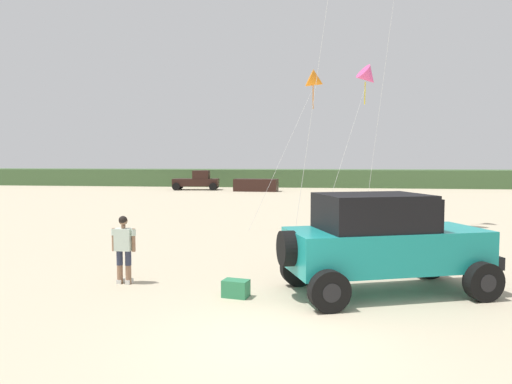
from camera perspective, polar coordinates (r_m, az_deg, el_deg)
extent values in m
plane|color=#C1B293|center=(8.41, 2.98, -17.21)|extent=(220.00, 220.00, 0.00)
cube|color=#426038|center=(56.31, 2.95, 1.69)|extent=(90.00, 6.12, 1.95)
cube|color=teal|center=(11.35, 15.13, -6.52)|extent=(4.77, 3.25, 0.90)
cube|color=teal|center=(12.13, 22.12, -4.24)|extent=(1.62, 1.97, 0.12)
cube|color=black|center=(11.07, 13.60, -2.30)|extent=(2.77, 2.45, 0.80)
cube|color=black|center=(11.65, 18.92, -2.30)|extent=(0.67, 1.60, 0.72)
cube|color=black|center=(12.60, 24.43, -6.96)|extent=(0.81, 1.76, 0.28)
cylinder|color=black|center=(10.48, 3.73, -6.69)|extent=(0.55, 0.83, 0.77)
cylinder|color=black|center=(13.19, 19.83, -7.78)|extent=(0.89, 0.57, 0.84)
cylinder|color=black|center=(13.19, 19.83, -7.78)|extent=(0.47, 0.43, 0.38)
cylinder|color=black|center=(11.54, 25.34, -9.57)|extent=(0.89, 0.57, 0.84)
cylinder|color=black|center=(11.54, 25.34, -9.57)|extent=(0.47, 0.43, 0.38)
cylinder|color=black|center=(11.74, 5.01, -8.99)|extent=(0.89, 0.57, 0.84)
cylinder|color=black|center=(11.74, 5.01, -8.99)|extent=(0.47, 0.43, 0.38)
cylinder|color=black|center=(9.85, 8.65, -11.52)|extent=(0.89, 0.57, 0.84)
cylinder|color=black|center=(9.85, 8.65, -11.52)|extent=(0.47, 0.43, 0.38)
cylinder|color=#8C664C|center=(12.39, -15.81, -9.27)|extent=(0.14, 0.14, 0.49)
cylinder|color=#2D3347|center=(12.31, -15.84, -7.48)|extent=(0.15, 0.15, 0.36)
cube|color=silver|center=(12.47, -15.71, -10.11)|extent=(0.11, 0.26, 0.10)
cylinder|color=#8C664C|center=(12.30, -14.86, -9.35)|extent=(0.14, 0.14, 0.49)
cylinder|color=#2D3347|center=(12.22, -14.89, -7.55)|extent=(0.15, 0.15, 0.36)
cube|color=silver|center=(12.38, -14.77, -10.19)|extent=(0.11, 0.26, 0.10)
cube|color=silver|center=(12.18, -15.41, -5.44)|extent=(0.40, 0.26, 0.54)
cylinder|color=#8C664C|center=(12.29, -16.50, -5.42)|extent=(0.09, 0.09, 0.56)
cylinder|color=silver|center=(12.26, -16.51, -4.55)|extent=(0.11, 0.11, 0.16)
cylinder|color=#8C664C|center=(12.09, -14.30, -5.54)|extent=(0.09, 0.09, 0.56)
cylinder|color=silver|center=(12.06, -14.31, -4.65)|extent=(0.11, 0.11, 0.16)
cylinder|color=#8C664C|center=(12.14, -15.43, -3.99)|extent=(0.10, 0.10, 0.08)
sphere|color=#8C664C|center=(12.12, -15.44, -3.31)|extent=(0.21, 0.21, 0.21)
sphere|color=black|center=(12.11, -15.47, -3.23)|extent=(0.21, 0.21, 0.21)
cube|color=#2D7F51|center=(10.82, -2.40, -11.34)|extent=(0.62, 0.46, 0.38)
cube|color=black|center=(49.51, -7.12, 1.14)|extent=(4.79, 2.42, 0.76)
cube|color=black|center=(49.41, -6.50, 2.06)|extent=(1.80, 1.97, 0.84)
cylinder|color=black|center=(50.33, -4.86, 0.76)|extent=(0.78, 0.35, 0.76)
cylinder|color=black|center=(48.25, -5.13, 0.63)|extent=(0.78, 0.35, 0.76)
cylinder|color=black|center=(50.87, -9.00, 0.76)|extent=(0.78, 0.35, 0.76)
cylinder|color=black|center=(48.81, -9.45, 0.63)|extent=(0.78, 0.35, 0.76)
cube|color=black|center=(46.88, 0.00, 0.82)|extent=(4.27, 1.89, 1.20)
cylinder|color=silver|center=(18.79, 7.97, 18.24)|extent=(1.90, 4.47, 15.34)
cone|color=#E04C93|center=(23.11, 13.17, 13.12)|extent=(1.31, 1.10, 1.21)
cylinder|color=yellow|center=(22.99, 12.77, 11.34)|extent=(0.05, 0.24, 1.00)
cylinder|color=silver|center=(20.99, 10.53, 4.84)|extent=(2.17, 3.52, 6.76)
cone|color=orange|center=(25.07, 7.14, 12.90)|extent=(1.22, 1.10, 1.17)
cylinder|color=orange|center=(24.95, 6.77, 11.07)|extent=(0.05, 0.18, 1.15)
cylinder|color=silver|center=(22.31, 3.51, 5.08)|extent=(2.69, 5.04, 6.96)
cylinder|color=silver|center=(21.45, 14.66, 11.35)|extent=(1.58, 2.41, 11.67)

